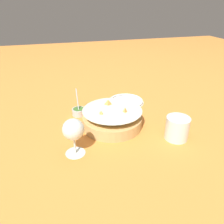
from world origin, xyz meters
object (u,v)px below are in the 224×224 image
at_px(beer_mug, 177,129).
at_px(wine_glass, 73,131).
at_px(side_plate, 126,101).
at_px(sauce_cup, 79,111).
at_px(food_basket, 112,119).

bearing_deg(beer_mug, wine_glass, 88.39).
xyz_separation_m(wine_glass, side_plate, (0.34, -0.30, -0.09)).
distance_m(sauce_cup, beer_mug, 0.44).
relative_size(food_basket, sauce_cup, 2.11).
xyz_separation_m(sauce_cup, wine_glass, (-0.28, 0.05, 0.07)).
height_order(sauce_cup, wine_glass, wine_glass).
height_order(wine_glass, beer_mug, wine_glass).
relative_size(beer_mug, side_plate, 0.68).
bearing_deg(sauce_cup, wine_glass, 169.39).
relative_size(food_basket, beer_mug, 1.99).
xyz_separation_m(food_basket, sauce_cup, (0.14, 0.12, -0.02)).
bearing_deg(sauce_cup, side_plate, -75.55).
bearing_deg(wine_glass, side_plate, -41.55).
height_order(beer_mug, side_plate, beer_mug).
bearing_deg(sauce_cup, food_basket, -138.87).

